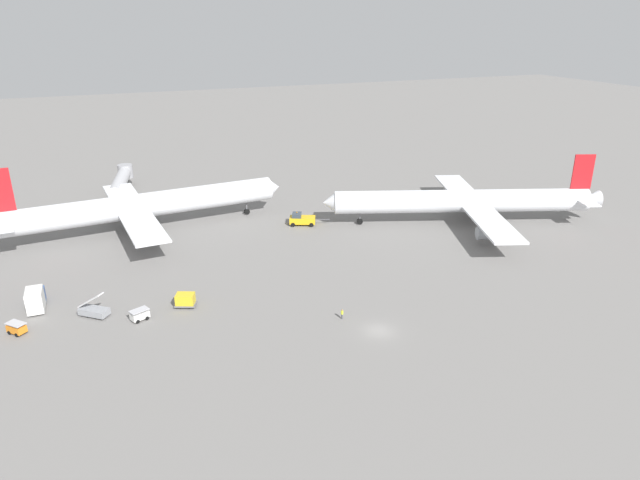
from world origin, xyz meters
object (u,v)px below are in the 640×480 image
pushback_tug (302,219)px  gse_catering_truck_tall (35,299)px  airliner_being_pushed (464,201)px  airliner_at_gate_left (143,206)px  gse_baggage_cart_near_cluster (140,315)px  ground_crew_ramp_agent_by_cones (342,314)px  gse_container_dolly_flat (185,300)px  gse_stair_truck_yellow (94,310)px  jet_bridge (121,180)px  gse_baggage_cart_trailing (17,328)px

pushback_tug → gse_catering_truck_tall: size_ratio=1.47×
airliner_being_pushed → airliner_at_gate_left: bearing=161.7°
gse_baggage_cart_near_cluster → ground_crew_ramp_agent_by_cones: 30.31m
airliner_at_gate_left → gse_container_dolly_flat: 37.98m
gse_catering_truck_tall → gse_stair_truck_yellow: bearing=-35.3°
gse_catering_truck_tall → jet_bridge: bearing=73.8°
gse_container_dolly_flat → jet_bridge: (-4.39, 67.18, 2.62)m
gse_container_dolly_flat → gse_baggage_cart_trailing: bearing=177.8°
jet_bridge → ground_crew_ramp_agent_by_cones: bearing=-72.3°
airliner_being_pushed → gse_baggage_cart_trailing: airliner_being_pushed is taller
gse_stair_truck_yellow → pushback_tug: bearing=31.1°
gse_baggage_cart_trailing → gse_catering_truck_tall: (2.25, 7.04, 0.90)m
ground_crew_ramp_agent_by_cones → jet_bridge: bearing=107.7°
gse_catering_truck_tall → gse_baggage_cart_near_cluster: (14.48, -9.68, -0.90)m
ground_crew_ramp_agent_by_cones → jet_bridge: (-25.49, 80.02, 2.96)m
gse_stair_truck_yellow → jet_bridge: (9.01, 64.99, 2.76)m
gse_stair_truck_yellow → ground_crew_ramp_agent_by_cones: gse_stair_truck_yellow is taller
pushback_tug → gse_container_dolly_flat: size_ratio=2.26×
airliner_being_pushed → gse_baggage_cart_trailing: 88.46m
gse_baggage_cart_trailing → gse_catering_truck_tall: 7.44m
gse_baggage_cart_near_cluster → airliner_at_gate_left: bearing=82.6°
airliner_at_gate_left → ground_crew_ramp_agent_by_cones: size_ratio=38.20×
airliner_being_pushed → gse_container_dolly_flat: bearing=-165.7°
gse_container_dolly_flat → gse_baggage_cart_trailing: (-23.82, 0.93, -0.31)m
gse_baggage_cart_trailing → ground_crew_ramp_agent_by_cones: gse_baggage_cart_trailing is taller
airliner_being_pushed → pushback_tug: size_ratio=6.80×
gse_stair_truck_yellow → airliner_at_gate_left: bearing=72.1°
pushback_tug → gse_stair_truck_yellow: gse_stair_truck_yellow is taller
gse_baggage_cart_trailing → gse_stair_truck_yellow: size_ratio=0.65×
airliner_being_pushed → gse_stair_truck_yellow: bearing=-169.7°
airliner_at_gate_left → gse_baggage_cart_near_cluster: airliner_at_gate_left is taller
gse_stair_truck_yellow → ground_crew_ramp_agent_by_cones: (34.50, -15.03, -0.20)m
pushback_tug → gse_baggage_cart_trailing: size_ratio=2.79×
airliner_being_pushed → gse_container_dolly_flat: size_ratio=15.37×
pushback_tug → gse_baggage_cart_near_cluster: pushback_tug is taller
airliner_at_gate_left → gse_stair_truck_yellow: airliner_at_gate_left is taller
pushback_tug → gse_baggage_cart_near_cluster: (-37.12, -30.08, -0.40)m
airliner_at_gate_left → gse_catering_truck_tall: bearing=-123.4°
airliner_at_gate_left → ground_crew_ramp_agent_by_cones: (23.06, -50.53, -4.62)m
gse_baggage_cart_trailing → gse_baggage_cart_near_cluster: size_ratio=0.99×
airliner_at_gate_left → gse_baggage_cart_trailing: 43.01m
gse_stair_truck_yellow → jet_bridge: 65.67m
gse_container_dolly_flat → gse_baggage_cart_near_cluster: (-7.09, -1.71, -0.31)m
airliner_being_pushed → gse_baggage_cart_near_cluster: (-70.33, -17.78, -4.08)m
pushback_tug → gse_baggage_cart_trailing: bearing=-153.0°
gse_baggage_cart_trailing → gse_stair_truck_yellow: bearing=6.9°
gse_stair_truck_yellow → ground_crew_ramp_agent_by_cones: bearing=-23.5°
gse_container_dolly_flat → gse_stair_truck_yellow: gse_stair_truck_yellow is taller
gse_container_dolly_flat → airliner_being_pushed: bearing=14.3°
airliner_at_gate_left → gse_baggage_cart_near_cluster: (-5.13, -39.40, -4.58)m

